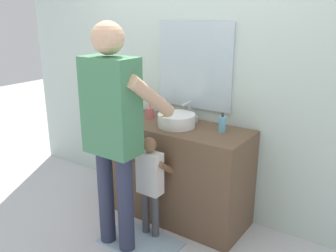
% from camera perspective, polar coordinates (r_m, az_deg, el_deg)
% --- Properties ---
extents(ground_plane, '(14.00, 14.00, 0.00)m').
position_cam_1_polar(ground_plane, '(3.36, -1.51, -15.79)').
color(ground_plane, silver).
extents(back_wall, '(4.40, 0.10, 2.70)m').
position_cam_1_polar(back_wall, '(3.36, 4.61, 9.00)').
color(back_wall, silver).
rests_on(back_wall, ground).
extents(vanity_cabinet, '(1.30, 0.54, 0.88)m').
position_cam_1_polar(vanity_cabinet, '(3.36, 1.47, -7.16)').
color(vanity_cabinet, brown).
rests_on(vanity_cabinet, ground).
extents(sink_basin, '(0.33, 0.33, 0.11)m').
position_cam_1_polar(sink_basin, '(3.17, 1.34, 0.93)').
color(sink_basin, white).
rests_on(sink_basin, vanity_cabinet).
extents(faucet, '(0.18, 0.14, 0.18)m').
position_cam_1_polar(faucet, '(3.33, 3.25, 2.16)').
color(faucet, '#B7BABF').
rests_on(faucet, vanity_cabinet).
extents(toothbrush_cup, '(0.07, 0.07, 0.21)m').
position_cam_1_polar(toothbrush_cup, '(3.43, -2.81, 2.15)').
color(toothbrush_cup, '#D86666').
rests_on(toothbrush_cup, vanity_cabinet).
extents(soap_bottle, '(0.06, 0.06, 0.17)m').
position_cam_1_polar(soap_bottle, '(3.06, 8.44, 0.31)').
color(soap_bottle, '#66B2D1').
rests_on(soap_bottle, vanity_cabinet).
extents(bath_mat, '(0.64, 0.40, 0.02)m').
position_cam_1_polar(bath_mat, '(3.20, -4.29, -17.64)').
color(bath_mat, '#99B7CC').
rests_on(bath_mat, ground).
extents(child_toddler, '(0.28, 0.28, 0.89)m').
position_cam_1_polar(child_toddler, '(3.03, -2.74, -8.20)').
color(child_toddler, '#47474C').
rests_on(child_toddler, ground).
extents(adult_parent, '(0.55, 0.58, 1.79)m').
position_cam_1_polar(adult_parent, '(2.73, -8.50, 0.85)').
color(adult_parent, '#2D334C').
rests_on(adult_parent, ground).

